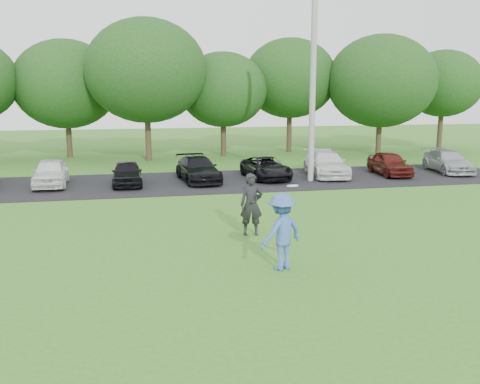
% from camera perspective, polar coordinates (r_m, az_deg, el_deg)
% --- Properties ---
extents(ground, '(100.00, 100.00, 0.00)m').
position_cam_1_polar(ground, '(13.26, 3.17, -8.33)').
color(ground, '#367020').
rests_on(ground, ground).
extents(parking_lot, '(32.00, 6.50, 0.03)m').
position_cam_1_polar(parking_lot, '(25.67, -4.40, 1.09)').
color(parking_lot, black).
rests_on(parking_lot, ground).
extents(utility_pole, '(0.28, 0.28, 9.99)m').
position_cam_1_polar(utility_pole, '(25.70, 7.79, 12.19)').
color(utility_pole, gray).
rests_on(utility_pole, ground).
extents(frisbee_player, '(1.42, 1.19, 2.13)m').
position_cam_1_polar(frisbee_player, '(13.11, 4.45, -4.23)').
color(frisbee_player, '#3D62AB').
rests_on(frisbee_player, ground).
extents(camera_bystander, '(0.75, 0.56, 1.89)m').
position_cam_1_polar(camera_bystander, '(16.14, 1.23, -1.34)').
color(camera_bystander, black).
rests_on(camera_bystander, ground).
extents(parked_cars, '(28.44, 4.80, 1.24)m').
position_cam_1_polar(parked_cars, '(25.72, -4.11, 2.48)').
color(parked_cars, '#A9ACB1').
rests_on(parked_cars, parking_lot).
extents(tree_row, '(42.39, 9.85, 8.64)m').
position_cam_1_polar(tree_row, '(35.18, -4.19, 11.73)').
color(tree_row, '#38281C').
rests_on(tree_row, ground).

